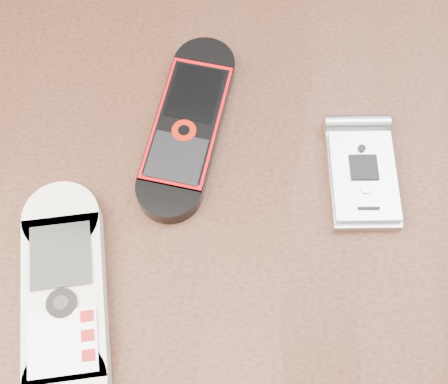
{
  "coord_description": "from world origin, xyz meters",
  "views": [
    {
      "loc": [
        0.02,
        -0.19,
        1.17
      ],
      "look_at": [
        0.01,
        0.0,
        0.76
      ],
      "focal_mm": 50.0,
      "sensor_mm": 36.0,
      "label": 1
    }
  ],
  "objects": [
    {
      "name": "ground",
      "position": [
        0.0,
        0.0,
        0.0
      ],
      "size": [
        4.0,
        4.0,
        0.0
      ],
      "primitive_type": "plane",
      "color": "#472B19",
      "rests_on": "ground"
    },
    {
      "name": "motorola_razr",
      "position": [
        0.11,
        0.03,
        0.76
      ],
      "size": [
        0.06,
        0.1,
        0.01
      ],
      "primitive_type": "cube",
      "rotation": [
        0.0,
        0.0,
        0.11
      ],
      "color": "silver",
      "rests_on": "table"
    },
    {
      "name": "nokia_black_red",
      "position": [
        -0.03,
        0.05,
        0.76
      ],
      "size": [
        0.07,
        0.17,
        0.02
      ],
      "primitive_type": "cube",
      "rotation": [
        0.0,
        0.0,
        -0.12
      ],
      "color": "black",
      "rests_on": "table"
    },
    {
      "name": "nokia_white",
      "position": [
        -0.09,
        -0.09,
        0.76
      ],
      "size": [
        0.09,
        0.18,
        0.02
      ],
      "primitive_type": "cube",
      "rotation": [
        0.0,
        0.0,
        0.23
      ],
      "color": "white",
      "rests_on": "table"
    },
    {
      "name": "table",
      "position": [
        0.0,
        0.0,
        0.64
      ],
      "size": [
        1.2,
        0.8,
        0.75
      ],
      "color": "black",
      "rests_on": "ground"
    }
  ]
}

